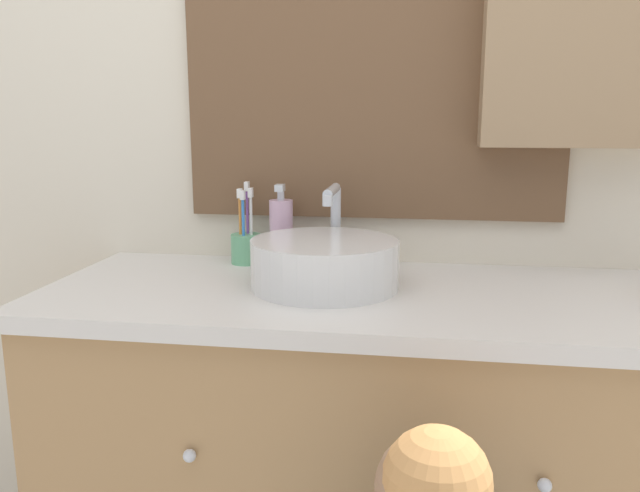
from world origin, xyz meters
The scene contains 5 objects.
wall_back centered at (0.02, 0.62, 1.28)m, with size 3.20×0.18×2.50m.
vanity_counter centered at (0.00, 0.33, 0.45)m, with size 1.37×0.54×0.90m.
sink_basin centered at (-0.10, 0.34, 0.95)m, with size 0.31×0.36×0.20m.
toothbrush_holder centered at (-0.32, 0.53, 0.94)m, with size 0.07×0.07×0.20m.
soap_dispenser centered at (-0.23, 0.52, 0.98)m, with size 0.06×0.06×0.20m.
Camera 1 is at (0.08, -0.91, 1.25)m, focal length 35.00 mm.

